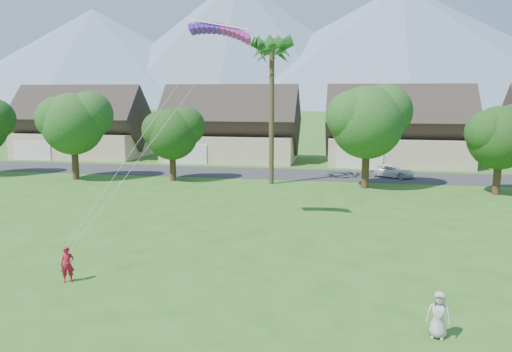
% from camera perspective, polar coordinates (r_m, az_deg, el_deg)
% --- Properties ---
extents(ground, '(500.00, 500.00, 0.00)m').
position_cam_1_polar(ground, '(16.63, -6.52, -18.85)').
color(ground, '#2D6019').
rests_on(ground, ground).
extents(street, '(90.00, 7.00, 0.01)m').
position_cam_1_polar(street, '(48.82, 5.04, 0.19)').
color(street, '#2D2D30').
rests_on(street, ground).
extents(kite_flyer, '(0.66, 0.58, 1.52)m').
position_cam_1_polar(kite_flyer, '(22.66, -20.75, -9.45)').
color(kite_flyer, '#A61329').
rests_on(kite_flyer, ground).
extents(watcher, '(0.86, 0.66, 1.57)m').
position_cam_1_polar(watcher, '(17.77, 20.14, -14.66)').
color(watcher, '#B2B2AE').
rests_on(watcher, ground).
extents(parked_car, '(4.65, 3.45, 1.17)m').
position_cam_1_polar(parked_car, '(48.72, 15.22, 0.56)').
color(parked_car, white).
rests_on(parked_car, ground).
extents(mountain_ridge, '(540.00, 240.00, 70.00)m').
position_cam_1_polar(mountain_ridge, '(274.87, 11.87, 13.74)').
color(mountain_ridge, slate).
rests_on(mountain_ridge, ground).
extents(houses_row, '(72.75, 8.19, 8.86)m').
position_cam_1_polar(houses_row, '(57.28, 6.42, 5.01)').
color(houses_row, beige).
rests_on(houses_row, ground).
extents(tree_row, '(62.27, 6.67, 8.45)m').
position_cam_1_polar(tree_row, '(42.37, 2.82, 5.45)').
color(tree_row, '#47301C').
rests_on(tree_row, ground).
extents(fan_palm, '(3.00, 3.00, 13.80)m').
position_cam_1_polar(fan_palm, '(43.13, 1.84, 14.72)').
color(fan_palm, '#4C3D26').
rests_on(fan_palm, ground).
extents(parafoil_kite, '(3.53, 1.15, 0.50)m').
position_cam_1_polar(parafoil_kite, '(29.12, -4.03, 16.40)').
color(parafoil_kite, '#5A1BCE').
rests_on(parafoil_kite, ground).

